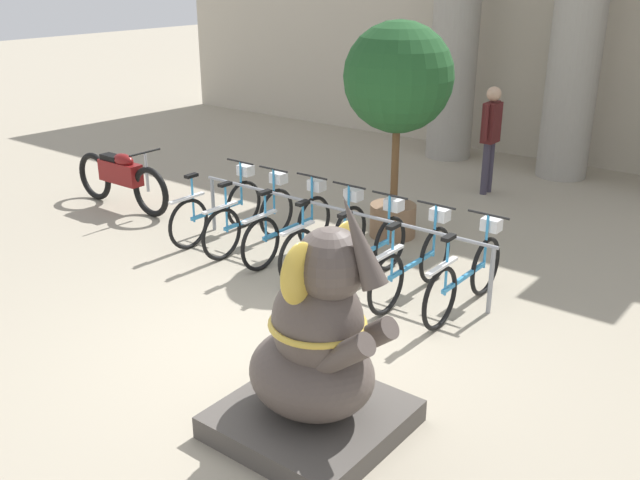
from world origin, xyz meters
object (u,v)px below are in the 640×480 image
Objects in this scene: bicycle_5 at (414,263)px; person_pedestrian at (491,130)px; bicycle_4 at (367,250)px; bicycle_6 at (466,275)px; elephant_statue at (317,356)px; motorcycle at (121,177)px; bicycle_2 at (290,227)px; bicycle_0 at (219,208)px; bicycle_3 at (327,238)px; potted_tree at (398,86)px; bicycle_1 at (252,218)px.

person_pedestrian is (-1.06, 4.05, 0.63)m from bicycle_5.
bicycle_5 is at bearing 1.31° from bicycle_4.
elephant_statue reaches higher than bicycle_6.
elephant_statue reaches higher than person_pedestrian.
elephant_statue reaches higher than motorcycle.
motorcycle is (-5.76, 2.58, -0.21)m from elephant_statue.
person_pedestrian is at bearing 79.28° from bicycle_2.
bicycle_6 is (3.63, 0.05, 0.00)m from bicycle_0.
bicycle_3 is 4.09m from person_pedestrian.
bicycle_0 is 1.21m from bicycle_2.
bicycle_0 is 1.00× the size of bicycle_5.
bicycle_4 is 4.46m from motorcycle.
motorcycle is at bearing -158.83° from potted_tree.
bicycle_0 is 4.55m from elephant_statue.
person_pedestrian is at bearing 112.58° from bicycle_6.
bicycle_4 is 1.00× the size of bicycle_6.
bicycle_1 is at bearing -129.71° from potted_tree.
bicycle_5 is at bearing 0.02° from bicycle_1.
bicycle_0 is at bearing -179.23° from bicycle_6.
bicycle_2 is 0.60× the size of potted_tree.
bicycle_3 is 1.21m from bicycle_5.
bicycle_3 is 2.18m from potted_tree.
person_pedestrian is at bearing 104.64° from bicycle_5.
bicycle_3 is at bearing 0.58° from motorcycle.
potted_tree is at bearing 111.80° from bicycle_4.
bicycle_3 is at bearing -3.39° from bicycle_2.
bicycle_1 reaches higher than motorcycle.
bicycle_1 is 2.64m from motorcycle.
bicycle_2 is (1.21, 0.05, 0.00)m from bicycle_0.
bicycle_0 is 0.60× the size of potted_tree.
person_pedestrian is at bearing 96.35° from bicycle_4.
bicycle_3 is (0.61, -0.04, 0.00)m from bicycle_2.
bicycle_6 is at bearing 0.78° from motorcycle.
bicycle_5 is (0.61, 0.01, 0.00)m from bicycle_4.
motorcycle is at bearing -179.71° from bicycle_5.
potted_tree reaches higher than motorcycle.
bicycle_5 is 0.99× the size of person_pedestrian.
bicycle_3 is at bearing 0.68° from bicycle_1.
bicycle_1 and bicycle_2 have the same top height.
bicycle_2 is (0.61, 0.05, 0.00)m from bicycle_1.
potted_tree is at bearing 114.89° from elephant_statue.
potted_tree is (-1.80, 1.42, 1.62)m from bicycle_6.
bicycle_4 is (2.42, -0.02, 0.00)m from bicycle_0.
bicycle_0 is 1.00× the size of bicycle_2.
bicycle_0 is 0.61m from bicycle_1.
person_pedestrian is (-0.45, 4.07, 0.63)m from bicycle_4.
bicycle_4 is 0.82× the size of motorcycle.
potted_tree is at bearing 89.54° from bicycle_3.
bicycle_2 is 1.00× the size of bicycle_5.
bicycle_0 is at bearing 144.93° from elephant_statue.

